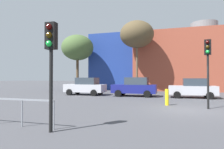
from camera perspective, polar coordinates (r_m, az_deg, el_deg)
name	(u,v)px	position (r m, az deg, el deg)	size (l,w,h in m)	color
ground_plane	(186,110)	(12.25, 20.57, -9.40)	(200.00, 200.00, 0.00)	#47474C
building_backdrop	(204,62)	(34.32, 24.95, 3.27)	(34.45, 12.63, 10.47)	#9E4733
parked_car_0	(86,86)	(21.30, -7.55, -3.39)	(4.25, 2.08, 1.84)	silver
parked_car_1	(135,87)	(19.69, 6.58, -3.55)	(4.31, 2.11, 1.87)	navy
parked_car_2	(193,88)	(19.44, 22.21, -3.65)	(4.09, 2.01, 1.77)	silver
traffic_light_near_left	(51,51)	(6.96, -17.17, 6.41)	(0.37, 0.37, 3.66)	black
traffic_light_island	(208,58)	(12.88, 25.81, 4.32)	(0.40, 0.39, 4.05)	black
bare_tree_0	(137,35)	(26.29, 7.14, 11.30)	(4.35, 4.35, 9.18)	brown
bare_tree_1	(78,48)	(29.07, -9.87, 7.55)	(4.55, 4.55, 7.98)	brown
bollard_yellow_0	(167,97)	(13.64, 15.49, -6.30)	(0.24, 0.24, 1.07)	yellow
pedestrian_railing	(8,104)	(8.60, -27.81, -7.60)	(4.10, 0.06, 1.03)	gray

